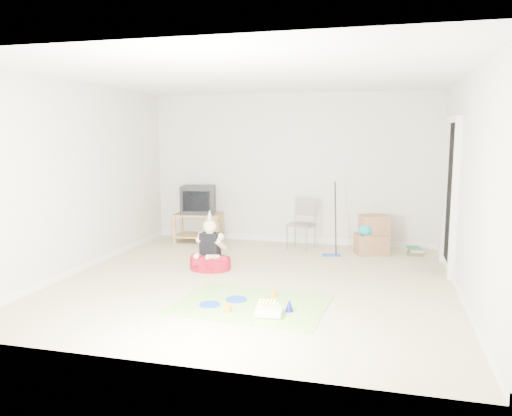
% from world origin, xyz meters
% --- Properties ---
extents(ground, '(5.00, 5.00, 0.00)m').
position_xyz_m(ground, '(0.00, 0.00, 0.00)').
color(ground, beige).
rests_on(ground, ground).
extents(doorway_recess, '(0.02, 0.90, 2.05)m').
position_xyz_m(doorway_recess, '(2.48, 1.20, 1.02)').
color(doorway_recess, black).
rests_on(doorway_recess, ground).
extents(tv_stand, '(0.87, 0.61, 0.51)m').
position_xyz_m(tv_stand, '(-1.59, 2.10, 0.30)').
color(tv_stand, '#997445').
rests_on(tv_stand, ground).
extents(crt_tv, '(0.66, 0.58, 0.49)m').
position_xyz_m(crt_tv, '(-1.59, 2.10, 0.76)').
color(crt_tv, black).
rests_on(crt_tv, tv_stand).
extents(folding_chair, '(0.47, 0.46, 0.87)m').
position_xyz_m(folding_chair, '(0.27, 1.97, 0.42)').
color(folding_chair, gray).
rests_on(folding_chair, ground).
extents(cardboard_boxes, '(0.59, 0.53, 0.62)m').
position_xyz_m(cardboard_boxes, '(1.42, 1.94, 0.30)').
color(cardboard_boxes, '#976A49').
rests_on(cardboard_boxes, ground).
extents(floor_mop, '(0.30, 0.38, 1.15)m').
position_xyz_m(floor_mop, '(0.81, 1.60, 0.26)').
color(floor_mop, '#214FA9').
rests_on(floor_mop, ground).
extents(book_pile, '(0.24, 0.30, 0.12)m').
position_xyz_m(book_pile, '(2.09, 2.05, 0.06)').
color(book_pile, '#246C49').
rests_on(book_pile, ground).
extents(seated_woman, '(0.66, 0.66, 0.85)m').
position_xyz_m(seated_woman, '(-0.77, 0.41, 0.19)').
color(seated_woman, '#A70F24').
rests_on(seated_woman, ground).
extents(party_mat, '(1.74, 1.31, 0.01)m').
position_xyz_m(party_mat, '(0.17, -0.92, 0.00)').
color(party_mat, '#E4307D').
rests_on(party_mat, ground).
extents(birthday_cake, '(0.29, 0.24, 0.14)m').
position_xyz_m(birthday_cake, '(0.45, -1.20, 0.04)').
color(birthday_cake, white).
rests_on(birthday_cake, party_mat).
extents(blue_plate_near, '(0.28, 0.28, 0.01)m').
position_xyz_m(blue_plate_near, '(-0.02, -0.81, 0.01)').
color(blue_plate_near, '#1743B8').
rests_on(blue_plate_near, party_mat).
extents(blue_plate_far, '(0.30, 0.30, 0.01)m').
position_xyz_m(blue_plate_far, '(-0.26, -1.05, 0.01)').
color(blue_plate_far, '#1743B8').
rests_on(blue_plate_far, party_mat).
extents(orange_cup_near, '(0.07, 0.07, 0.07)m').
position_xyz_m(orange_cup_near, '(0.37, -0.59, 0.04)').
color(orange_cup_near, orange).
rests_on(orange_cup_near, party_mat).
extents(orange_cup_far, '(0.09, 0.09, 0.08)m').
position_xyz_m(orange_cup_far, '(0.01, -1.22, 0.05)').
color(orange_cup_far, orange).
rests_on(orange_cup_far, party_mat).
extents(blue_party_hat, '(0.12, 0.12, 0.14)m').
position_xyz_m(blue_party_hat, '(0.64, -1.02, 0.07)').
color(blue_party_hat, '#171EA3').
rests_on(blue_party_hat, party_mat).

